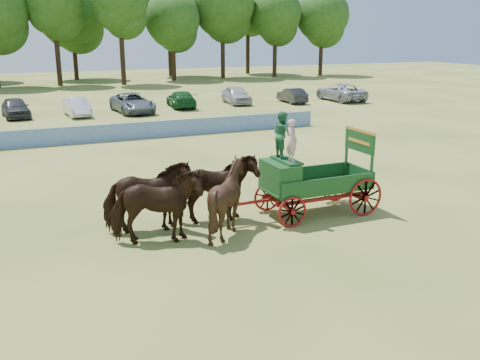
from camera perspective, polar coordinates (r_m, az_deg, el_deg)
ground at (r=17.63m, az=3.72°, el=-5.99°), size 160.00×160.00×0.00m
horse_lead_left at (r=16.79m, az=-8.94°, el=-2.87°), size 3.09×1.94×2.42m
horse_lead_right at (r=17.80m, az=-9.85°, el=-1.84°), size 3.01×1.65×2.42m
horse_wheel_left at (r=17.49m, az=-1.32°, el=-1.91°), size 2.37×2.15×2.43m
horse_wheel_right at (r=18.47m, az=-2.61°, el=-0.98°), size 2.99×1.60×2.42m
farm_dray at (r=19.13m, az=6.22°, el=0.92°), size 5.99×2.00×3.79m
sponsor_banner at (r=33.74m, az=-11.91°, el=5.09°), size 26.00×0.08×1.05m
parked_cars at (r=45.42m, az=-13.72°, el=7.90°), size 50.34×7.34×1.64m
treeline at (r=74.81m, az=-24.12°, el=16.49°), size 88.53×23.15×15.25m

